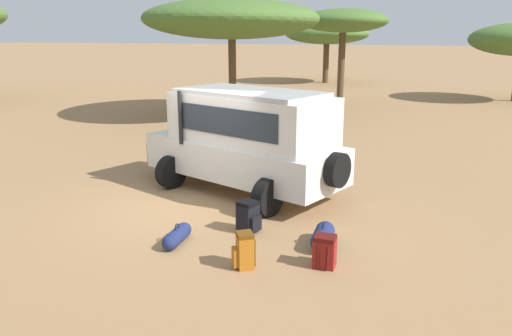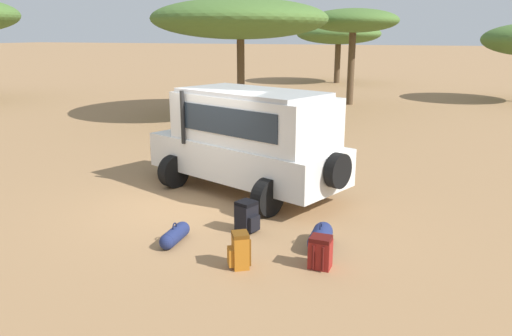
{
  "view_description": "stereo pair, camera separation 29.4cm",
  "coord_description": "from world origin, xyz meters",
  "px_view_note": "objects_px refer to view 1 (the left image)",
  "views": [
    {
      "loc": [
        4.81,
        -9.33,
        3.7
      ],
      "look_at": [
        1.45,
        0.03,
        1.0
      ],
      "focal_mm": 35.0,
      "sensor_mm": 36.0,
      "label": 1
    },
    {
      "loc": [
        5.09,
        -9.23,
        3.7
      ],
      "look_at": [
        1.45,
        0.03,
        1.0
      ],
      "focal_mm": 35.0,
      "sensor_mm": 36.0,
      "label": 2
    }
  ],
  "objects_px": {
    "acacia_tree_centre_back": "(327,34)",
    "duffel_bag_soft_canvas": "(177,236)",
    "safari_vehicle": "(247,139)",
    "acacia_tree_left_mid": "(232,19)",
    "backpack_beside_front_wheel": "(248,217)",
    "acacia_tree_right_mid": "(343,21)",
    "duffel_bag_low_black_case": "(323,237)",
    "backpack_near_rear_wheel": "(244,251)",
    "backpack_cluster_center": "(325,251)"
  },
  "relations": [
    {
      "from": "acacia_tree_centre_back",
      "to": "duffel_bag_soft_canvas",
      "type": "bearing_deg",
      "value": -82.78
    },
    {
      "from": "safari_vehicle",
      "to": "duffel_bag_soft_canvas",
      "type": "xyz_separation_m",
      "value": [
        -0.1,
        -3.33,
        -1.15
      ]
    },
    {
      "from": "acacia_tree_left_mid",
      "to": "backpack_beside_front_wheel",
      "type": "bearing_deg",
      "value": -66.45
    },
    {
      "from": "duffel_bag_soft_canvas",
      "to": "acacia_tree_right_mid",
      "type": "bearing_deg",
      "value": 91.9
    },
    {
      "from": "safari_vehicle",
      "to": "acacia_tree_left_mid",
      "type": "height_order",
      "value": "acacia_tree_left_mid"
    },
    {
      "from": "backpack_beside_front_wheel",
      "to": "duffel_bag_low_black_case",
      "type": "distance_m",
      "value": 1.51
    },
    {
      "from": "safari_vehicle",
      "to": "acacia_tree_centre_back",
      "type": "height_order",
      "value": "acacia_tree_centre_back"
    },
    {
      "from": "backpack_beside_front_wheel",
      "to": "acacia_tree_centre_back",
      "type": "bearing_deg",
      "value": 99.34
    },
    {
      "from": "duffel_bag_soft_canvas",
      "to": "acacia_tree_centre_back",
      "type": "height_order",
      "value": "acacia_tree_centre_back"
    },
    {
      "from": "backpack_near_rear_wheel",
      "to": "acacia_tree_left_mid",
      "type": "relative_size",
      "value": 0.07
    },
    {
      "from": "acacia_tree_left_mid",
      "to": "safari_vehicle",
      "type": "bearing_deg",
      "value": -65.95
    },
    {
      "from": "duffel_bag_soft_canvas",
      "to": "acacia_tree_right_mid",
      "type": "relative_size",
      "value": 0.19
    },
    {
      "from": "acacia_tree_left_mid",
      "to": "acacia_tree_right_mid",
      "type": "bearing_deg",
      "value": 56.32
    },
    {
      "from": "acacia_tree_left_mid",
      "to": "backpack_cluster_center",
      "type": "bearing_deg",
      "value": -62.11
    },
    {
      "from": "duffel_bag_soft_canvas",
      "to": "backpack_beside_front_wheel",
      "type": "bearing_deg",
      "value": 43.63
    },
    {
      "from": "backpack_beside_front_wheel",
      "to": "backpack_cluster_center",
      "type": "distance_m",
      "value": 1.96
    },
    {
      "from": "duffel_bag_low_black_case",
      "to": "duffel_bag_soft_canvas",
      "type": "xyz_separation_m",
      "value": [
        -2.51,
        -0.78,
        -0.04
      ]
    },
    {
      "from": "safari_vehicle",
      "to": "duffel_bag_low_black_case",
      "type": "distance_m",
      "value": 3.69
    },
    {
      "from": "acacia_tree_left_mid",
      "to": "acacia_tree_centre_back",
      "type": "relative_size",
      "value": 1.28
    },
    {
      "from": "duffel_bag_soft_canvas",
      "to": "acacia_tree_right_mid",
      "type": "distance_m",
      "value": 19.86
    },
    {
      "from": "backpack_beside_front_wheel",
      "to": "backpack_cluster_center",
      "type": "bearing_deg",
      "value": -29.88
    },
    {
      "from": "acacia_tree_centre_back",
      "to": "backpack_near_rear_wheel",
      "type": "bearing_deg",
      "value": -80.24
    },
    {
      "from": "duffel_bag_low_black_case",
      "to": "acacia_tree_left_mid",
      "type": "distance_m",
      "value": 15.2
    },
    {
      "from": "backpack_near_rear_wheel",
      "to": "safari_vehicle",
      "type": "bearing_deg",
      "value": 110.13
    },
    {
      "from": "safari_vehicle",
      "to": "backpack_near_rear_wheel",
      "type": "xyz_separation_m",
      "value": [
        1.4,
        -3.81,
        -1.0
      ]
    },
    {
      "from": "duffel_bag_low_black_case",
      "to": "acacia_tree_centre_back",
      "type": "relative_size",
      "value": 0.15
    },
    {
      "from": "backpack_cluster_center",
      "to": "acacia_tree_right_mid",
      "type": "relative_size",
      "value": 0.11
    },
    {
      "from": "acacia_tree_right_mid",
      "to": "safari_vehicle",
      "type": "bearing_deg",
      "value": -87.36
    },
    {
      "from": "backpack_near_rear_wheel",
      "to": "acacia_tree_centre_back",
      "type": "distance_m",
      "value": 32.17
    },
    {
      "from": "backpack_cluster_center",
      "to": "backpack_near_rear_wheel",
      "type": "xyz_separation_m",
      "value": [
        -1.22,
        -0.48,
        0.03
      ]
    },
    {
      "from": "acacia_tree_left_mid",
      "to": "acacia_tree_right_mid",
      "type": "xyz_separation_m",
      "value": [
        3.85,
        5.78,
        -0.0
      ]
    },
    {
      "from": "backpack_cluster_center",
      "to": "duffel_bag_soft_canvas",
      "type": "distance_m",
      "value": 2.72
    },
    {
      "from": "acacia_tree_right_mid",
      "to": "backpack_beside_front_wheel",
      "type": "bearing_deg",
      "value": -84.85
    },
    {
      "from": "backpack_beside_front_wheel",
      "to": "acacia_tree_centre_back",
      "type": "xyz_separation_m",
      "value": [
        -4.95,
        30.07,
        3.34
      ]
    },
    {
      "from": "backpack_cluster_center",
      "to": "acacia_tree_right_mid",
      "type": "bearing_deg",
      "value": 99.82
    },
    {
      "from": "backpack_beside_front_wheel",
      "to": "backpack_cluster_center",
      "type": "height_order",
      "value": "backpack_beside_front_wheel"
    },
    {
      "from": "duffel_bag_soft_canvas",
      "to": "acacia_tree_centre_back",
      "type": "bearing_deg",
      "value": 97.22
    },
    {
      "from": "safari_vehicle",
      "to": "acacia_tree_right_mid",
      "type": "distance_m",
      "value": 16.38
    },
    {
      "from": "duffel_bag_low_black_case",
      "to": "duffel_bag_soft_canvas",
      "type": "relative_size",
      "value": 1.04
    },
    {
      "from": "duffel_bag_low_black_case",
      "to": "acacia_tree_right_mid",
      "type": "distance_m",
      "value": 19.34
    },
    {
      "from": "acacia_tree_centre_back",
      "to": "safari_vehicle",
      "type": "bearing_deg",
      "value": -81.73
    },
    {
      "from": "backpack_beside_front_wheel",
      "to": "backpack_near_rear_wheel",
      "type": "xyz_separation_m",
      "value": [
        0.48,
        -1.46,
        -0.0
      ]
    },
    {
      "from": "backpack_near_rear_wheel",
      "to": "acacia_tree_right_mid",
      "type": "relative_size",
      "value": 0.12
    },
    {
      "from": "backpack_near_rear_wheel",
      "to": "duffel_bag_low_black_case",
      "type": "distance_m",
      "value": 1.63
    },
    {
      "from": "backpack_cluster_center",
      "to": "backpack_beside_front_wheel",
      "type": "bearing_deg",
      "value": 150.12
    },
    {
      "from": "backpack_near_rear_wheel",
      "to": "acacia_tree_right_mid",
      "type": "height_order",
      "value": "acacia_tree_right_mid"
    },
    {
      "from": "backpack_beside_front_wheel",
      "to": "acacia_tree_right_mid",
      "type": "distance_m",
      "value": 18.94
    },
    {
      "from": "acacia_tree_centre_back",
      "to": "backpack_cluster_center",
      "type": "bearing_deg",
      "value": -77.92
    },
    {
      "from": "backpack_near_rear_wheel",
      "to": "duffel_bag_soft_canvas",
      "type": "relative_size",
      "value": 0.66
    },
    {
      "from": "duffel_bag_low_black_case",
      "to": "acacia_tree_centre_back",
      "type": "xyz_separation_m",
      "value": [
        -6.45,
        30.27,
        3.45
      ]
    }
  ]
}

